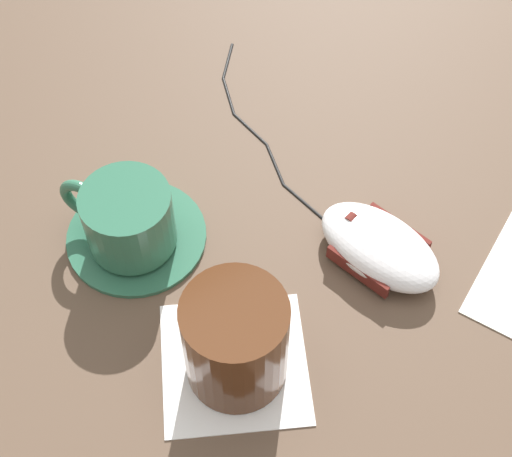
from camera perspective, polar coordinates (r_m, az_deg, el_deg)
The scene contains 7 objects.
ground_plane at distance 0.70m, azimuth 4.56°, elevation -2.39°, with size 3.00×3.00×0.00m, color brown.
saucer at distance 0.72m, azimuth -8.70°, elevation -0.48°, with size 0.13×0.13×0.01m, color #2D664C.
coffee_cup at distance 0.69m, azimuth -9.41°, elevation 0.78°, with size 0.10×0.08×0.06m.
computer_mouse at distance 0.70m, azimuth 8.95°, elevation -1.30°, with size 0.13×0.10×0.03m.
mouse_cable at distance 0.79m, azimuth -0.02°, elevation 7.38°, with size 0.25×0.06×0.00m.
napkin_under_glass at distance 0.65m, azimuth -1.58°, elevation -9.75°, with size 0.12×0.12×0.00m, color white.
drinking_glass at distance 0.61m, azimuth -1.50°, elevation -8.16°, with size 0.08×0.08×0.10m, color #4C2814.
Camera 1 is at (-0.28, 0.25, 0.59)m, focal length 55.00 mm.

